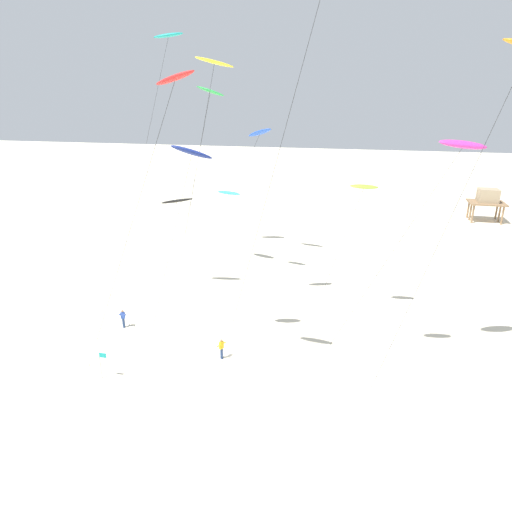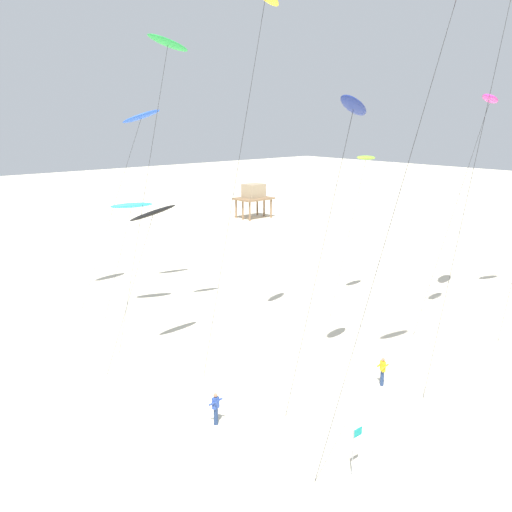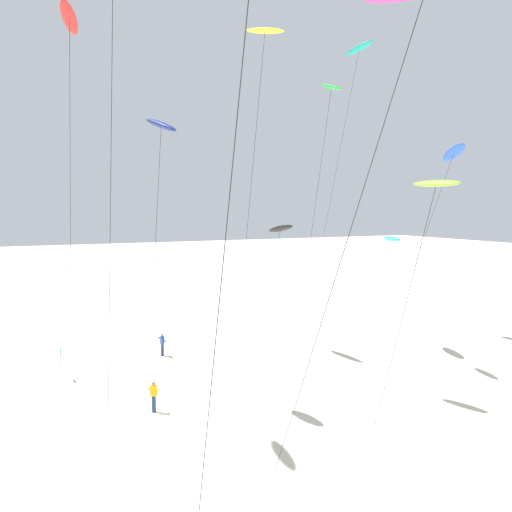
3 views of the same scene
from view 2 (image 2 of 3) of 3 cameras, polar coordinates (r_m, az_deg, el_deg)
name	(u,v)px [view 2 (image 2 of 3)]	position (r m, az deg, el deg)	size (l,w,h in m)	color
ground_plane	(368,374)	(34.48, 11.32, -11.61)	(260.00, 260.00, 0.00)	beige
kite_green	(167,46)	(36.99, -8.97, 20.28)	(5.87, 1.09, 19.71)	green
kite_navy	(353,107)	(28.89, 9.85, 14.64)	(5.89, 1.72, 15.95)	navy
kite_magenta	(490,99)	(44.73, 22.64, 14.44)	(9.41, 2.09, 16.44)	#D8339E
kite_cyan	(131,206)	(42.16, -12.52, 5.01)	(4.34, 2.06, 8.70)	#33BFE0
kite_lime	(366,159)	(43.40, 11.08, 9.62)	(4.65, 0.91, 11.96)	#8CD833
kite_blue	(141,117)	(45.67, -11.58, 13.61)	(7.71, 1.97, 15.48)	blue
kite_black	(153,213)	(33.68, -10.41, 4.26)	(5.21, 0.99, 9.74)	black
kite_flyer_nearest	(383,371)	(32.89, 12.70, -11.28)	(0.69, 0.70, 1.67)	navy
kite_flyer_middle	(216,408)	(28.53, -4.11, -15.11)	(0.61, 0.59, 1.67)	navy
stilt_house	(254,194)	(82.98, -0.25, 6.32)	(5.22, 3.85, 5.06)	#846647
marker_flag	(355,442)	(25.14, 10.04, -18.09)	(0.57, 0.05, 2.10)	gray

